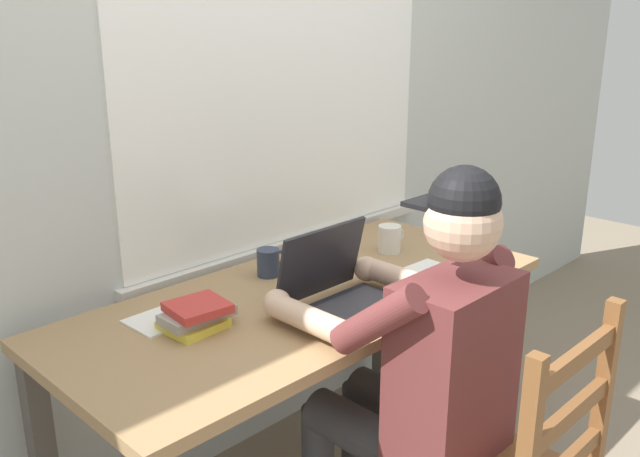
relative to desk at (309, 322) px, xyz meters
The scene contains 11 objects.
back_wall 0.77m from the desk, 89.17° to the left, with size 6.00×0.08×2.60m.
desk is the anchor object (origin of this frame).
seated_person 0.43m from the desk, 90.74° to the right, with size 0.50×0.60×1.23m.
laptop 0.21m from the desk, 93.91° to the right, with size 0.33×0.28×0.23m.
computer_mouse 0.33m from the desk, 38.74° to the right, with size 0.06×0.10×0.03m, color #232328.
coffee_mug_white 0.50m from the desk, ahead, with size 0.12×0.08×0.10m.
coffee_mug_dark 0.25m from the desk, 85.83° to the left, with size 0.11×0.07×0.09m.
book_stack_main 0.41m from the desk, behind, with size 0.20×0.17×0.08m.
paper_pile_near_laptop 0.45m from the desk, 22.77° to the right, with size 0.18×0.17×0.01m, color white.
paper_pile_back_corner 0.46m from the desk, 160.23° to the left, with size 0.18×0.15×0.01m, color white.
landscape_photo_print 0.26m from the desk, 20.40° to the left, with size 0.13×0.09×0.00m, color #7A4293.
Camera 1 is at (-1.34, -1.37, 1.56)m, focal length 37.89 mm.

